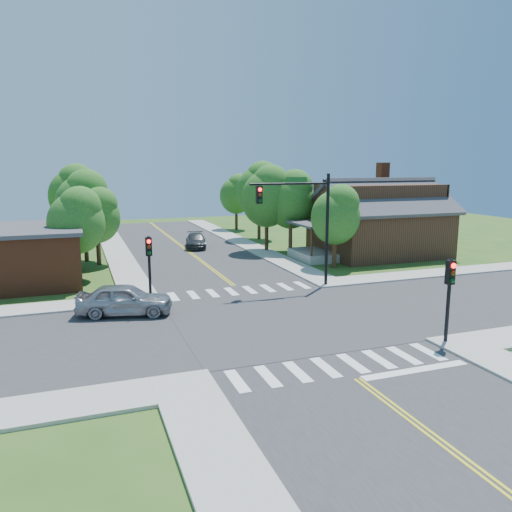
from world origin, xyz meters
name	(u,v)px	position (x,y,z in m)	size (l,w,h in m)	color
ground	(279,320)	(0.00, 0.00, 0.00)	(100.00, 100.00, 0.00)	#285219
road_ns	(279,320)	(0.00, 0.00, 0.02)	(10.00, 90.00, 0.04)	#2D2D30
road_ew	(279,320)	(0.00, 0.00, 0.03)	(90.00, 10.00, 0.04)	#2D2D30
intersection_patch	(279,320)	(0.00, 0.00, 0.00)	(10.20, 10.20, 0.06)	#2D2D30
sidewalk_ne	(373,250)	(15.82, 15.82, 0.07)	(40.00, 40.00, 0.14)	#9E9B93
crosswalk_north	(241,291)	(0.00, 6.20, 0.05)	(8.85, 2.00, 0.01)	white
crosswalk_south	(339,365)	(0.00, -6.20, 0.05)	(8.85, 2.00, 0.01)	white
centerline	(279,319)	(0.00, 0.00, 0.05)	(0.30, 90.00, 0.01)	yellow
stop_bar	(415,371)	(2.50, -7.60, 0.00)	(4.60, 0.45, 0.09)	white
signal_mast_ne	(303,212)	(3.91, 5.59, 4.85)	(5.30, 0.42, 7.20)	black
signal_pole_se	(450,285)	(5.60, -5.62, 2.66)	(0.34, 0.42, 3.80)	black
signal_pole_nw	(149,257)	(-5.60, 5.58, 2.66)	(0.34, 0.42, 3.80)	black
house_ne	(378,217)	(15.11, 14.23, 3.33)	(13.05, 8.80, 7.11)	#341D12
tree_e_a	(337,213)	(8.99, 10.48, 4.14)	(3.72, 3.54, 6.33)	#382314
tree_e_b	(292,198)	(8.72, 18.12, 4.81)	(4.32, 4.11, 7.35)	#382314
tree_e_c	(260,188)	(8.72, 26.25, 5.31)	(4.77, 4.53, 8.10)	#382314
tree_e_d	(237,193)	(8.85, 34.46, 4.37)	(3.93, 3.73, 6.68)	#382314
tree_w_a	(77,219)	(-9.26, 12.85, 4.16)	(3.74, 3.56, 6.36)	#382314
tree_w_b	(84,201)	(-8.64, 19.56, 4.86)	(4.36, 4.14, 7.42)	#382314
tree_w_c	(75,192)	(-9.30, 27.74, 5.14)	(4.62, 4.39, 7.85)	#382314
tree_w_d	(78,195)	(-8.93, 37.05, 4.41)	(3.96, 3.77, 6.74)	#382314
tree_house	(268,195)	(6.78, 19.03, 5.08)	(4.57, 4.34, 7.76)	#382314
tree_bldg	(98,214)	(-7.76, 17.76, 3.98)	(3.58, 3.40, 6.08)	#382314
car_silver	(125,300)	(-7.22, 3.50, 0.83)	(5.19, 3.12, 1.65)	#A0A1A7
car_dgrey	(196,241)	(1.08, 22.94, 0.66)	(2.78, 4.83, 1.32)	#2D3032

